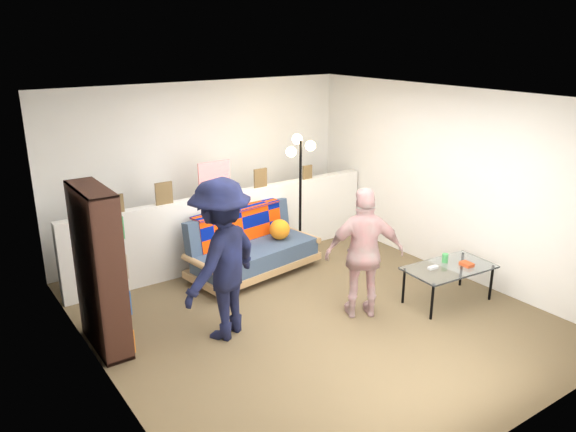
% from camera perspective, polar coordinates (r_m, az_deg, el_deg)
% --- Properties ---
extents(ground, '(5.00, 5.00, 0.00)m').
position_cam_1_polar(ground, '(6.45, 2.06, -9.82)').
color(ground, brown).
rests_on(ground, ground).
extents(room_shell, '(4.60, 5.05, 2.45)m').
position_cam_1_polar(room_shell, '(6.22, -0.38, 5.61)').
color(room_shell, silver).
rests_on(room_shell, ground).
extents(half_wall_ledge, '(4.45, 0.15, 1.00)m').
position_cam_1_polar(half_wall_ledge, '(7.64, -6.01, -1.22)').
color(half_wall_ledge, silver).
rests_on(half_wall_ledge, ground).
extents(ledge_decor, '(2.97, 0.02, 0.45)m').
position_cam_1_polar(ledge_decor, '(7.32, -7.65, 3.40)').
color(ledge_decor, brown).
rests_on(ledge_decor, half_wall_ledge).
extents(futon_sofa, '(1.82, 1.05, 0.74)m').
position_cam_1_polar(futon_sofa, '(7.34, -3.66, -3.28)').
color(futon_sofa, '#A98052').
rests_on(futon_sofa, ground).
extents(bookshelf, '(0.28, 0.83, 1.66)m').
position_cam_1_polar(bookshelf, '(5.79, -18.56, -5.71)').
color(bookshelf, black).
rests_on(bookshelf, ground).
extents(coffee_table, '(1.09, 0.65, 0.55)m').
position_cam_1_polar(coffee_table, '(6.80, 16.08, -5.18)').
color(coffee_table, black).
rests_on(coffee_table, ground).
extents(floor_lamp, '(0.39, 0.31, 1.73)m').
position_cam_1_polar(floor_lamp, '(7.58, 1.20, 4.47)').
color(floor_lamp, black).
rests_on(floor_lamp, ground).
extents(person_left, '(1.25, 1.06, 1.69)m').
position_cam_1_polar(person_left, '(5.72, -6.75, -4.42)').
color(person_left, black).
rests_on(person_left, ground).
extents(person_right, '(0.93, 0.74, 1.47)m').
position_cam_1_polar(person_right, '(6.16, 7.78, -3.79)').
color(person_right, pink).
rests_on(person_right, ground).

